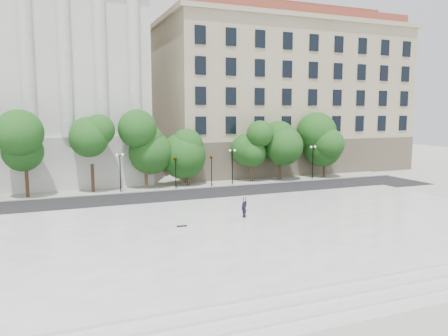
{
  "coord_description": "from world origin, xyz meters",
  "views": [
    {
      "loc": [
        -13.47,
        -24.89,
        8.73
      ],
      "look_at": [
        0.63,
        10.0,
        3.9
      ],
      "focal_mm": 35.0,
      "sensor_mm": 36.0,
      "label": 1
    }
  ],
  "objects_px": {
    "traffic_light_west": "(176,157)",
    "skateboard": "(182,226)",
    "traffic_light_east": "(211,156)",
    "person_lying": "(244,215)"
  },
  "relations": [
    {
      "from": "traffic_light_west",
      "to": "skateboard",
      "type": "bearing_deg",
      "value": -104.38
    },
    {
      "from": "traffic_light_east",
      "to": "skateboard",
      "type": "xyz_separation_m",
      "value": [
        -8.75,
        -17.34,
        -3.17
      ]
    },
    {
      "from": "person_lying",
      "to": "skateboard",
      "type": "bearing_deg",
      "value": 165.29
    },
    {
      "from": "traffic_light_west",
      "to": "traffic_light_east",
      "type": "height_order",
      "value": "traffic_light_west"
    },
    {
      "from": "person_lying",
      "to": "traffic_light_west",
      "type": "bearing_deg",
      "value": 70.15
    },
    {
      "from": "traffic_light_east",
      "to": "person_lying",
      "type": "distance_m",
      "value": 17.17
    },
    {
      "from": "traffic_light_west",
      "to": "skateboard",
      "type": "xyz_separation_m",
      "value": [
        -4.44,
        -17.34,
        -3.24
      ]
    },
    {
      "from": "traffic_light_east",
      "to": "skateboard",
      "type": "height_order",
      "value": "traffic_light_east"
    },
    {
      "from": "traffic_light_east",
      "to": "skateboard",
      "type": "bearing_deg",
      "value": -116.78
    },
    {
      "from": "traffic_light_west",
      "to": "skateboard",
      "type": "distance_m",
      "value": 18.19
    }
  ]
}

